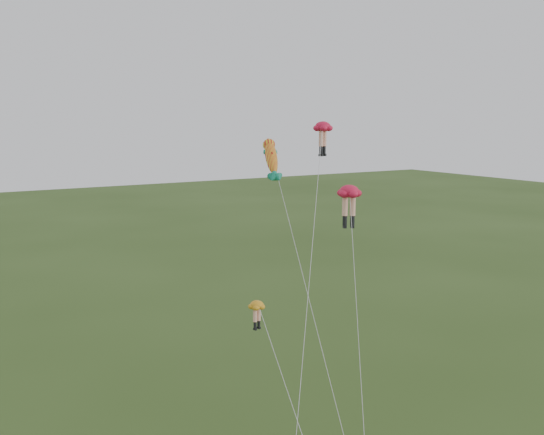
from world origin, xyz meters
TOP-DOWN VIEW (x-y plane):
  - legs_kite_red_high at (7.32, 10.44)m, footprint 11.41×13.22m
  - legs_kite_red_mid at (6.70, 6.50)m, footprint 6.17×9.58m
  - legs_kite_yellow at (-1.59, 3.71)m, footprint 1.21×7.48m
  - fish_kite at (3.39, 10.77)m, footprint 3.80×15.10m

SIDE VIEW (x-z plane):
  - legs_kite_yellow at x=-1.59m, z-range 3.84..13.03m
  - legs_kite_red_mid at x=6.70m, z-range 6.70..21.65m
  - fish_kite at x=3.39m, z-range 7.53..25.68m
  - legs_kite_red_high at x=7.32m, z-range 8.63..27.63m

